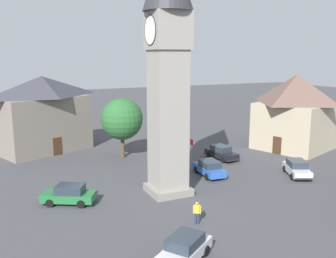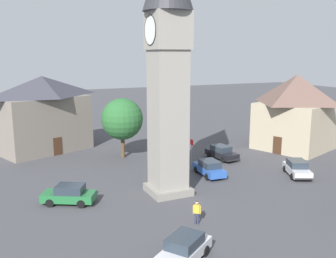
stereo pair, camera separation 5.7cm
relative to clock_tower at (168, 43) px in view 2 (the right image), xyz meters
name	(u,v)px [view 2 (the right image)]	position (x,y,z in m)	size (l,w,h in m)	color
ground_plane	(168,193)	(0.00, 0.00, -12.50)	(200.00, 200.00, 0.00)	#424247
clock_tower	(168,43)	(0.00, 0.00, 0.00)	(4.02, 4.02, 21.36)	gray
car_blue_kerb	(209,168)	(-2.53, 5.57, -11.73)	(4.24, 2.04, 1.53)	#2D5BB7
car_silver_kerb	(297,168)	(1.13, 13.27, -11.73)	(4.45, 3.33, 1.53)	silver
car_red_corner	(184,249)	(10.24, -3.74, -11.73)	(3.72, 4.36, 1.53)	silver
car_white_side	(222,153)	(-6.98, 9.86, -11.73)	(4.29, 2.16, 1.53)	black
car_black_far	(69,194)	(-1.10, -8.10, -11.73)	(3.47, 4.43, 1.53)	#236B38
pedestrian	(197,210)	(6.34, -0.72, -11.49)	(0.39, 0.47, 1.69)	#2D3351
tree	(122,119)	(-12.33, -0.01, -8.04)	(4.70, 4.70, 6.82)	brown
building_shop_left	(295,111)	(-7.41, 20.73, -7.78)	(10.44, 10.48, 9.22)	tan
building_terrace_right	(44,113)	(-19.04, -7.66, -7.85)	(9.28, 11.99, 9.12)	slate
road_sign	(192,148)	(-6.35, 5.68, -10.59)	(0.60, 0.07, 2.80)	gray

